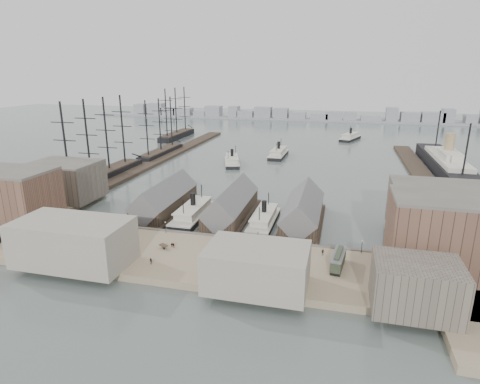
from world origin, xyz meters
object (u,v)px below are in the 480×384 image
(horse_cart_center, at_px, (170,245))
(horse_cart_right, at_px, (261,258))
(ocean_steamer, at_px, (446,164))
(ferry_docked_west, at_px, (193,212))
(tram, at_px, (338,261))
(horse_cart_left, at_px, (112,237))

(horse_cart_center, bearing_deg, horse_cart_right, -63.23)
(ocean_steamer, distance_m, horse_cart_center, 163.54)
(ferry_docked_west, height_order, tram, ferry_docked_west)
(tram, distance_m, horse_cart_right, 20.48)
(ocean_steamer, relative_size, horse_cart_left, 22.08)
(ferry_docked_west, distance_m, tram, 59.75)
(ocean_steamer, height_order, horse_cart_left, ocean_steamer)
(tram, xyz_separation_m, horse_cart_right, (-20.43, -0.79, -1.24))
(tram, bearing_deg, horse_cart_left, -173.81)
(ferry_docked_west, bearing_deg, horse_cart_right, -44.50)
(ferry_docked_west, xyz_separation_m, horse_cart_center, (3.77, -29.51, 0.40))
(horse_cart_left, xyz_separation_m, horse_cart_center, (19.42, -0.90, -0.02))
(ferry_docked_west, xyz_separation_m, tram, (51.69, -29.93, 1.60))
(horse_cart_center, xyz_separation_m, horse_cart_right, (27.50, -1.21, -0.04))
(ferry_docked_west, xyz_separation_m, ocean_steamer, (105.00, 98.91, 2.07))
(horse_cart_left, bearing_deg, horse_cart_center, -61.30)
(ocean_steamer, bearing_deg, ferry_docked_west, -136.71)
(ocean_steamer, bearing_deg, horse_cart_center, -128.25)
(ferry_docked_west, height_order, horse_cart_right, ferry_docked_west)
(tram, bearing_deg, ocean_steamer, 74.83)
(ocean_steamer, bearing_deg, horse_cart_left, -133.41)
(horse_cart_center, relative_size, horse_cart_right, 1.05)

